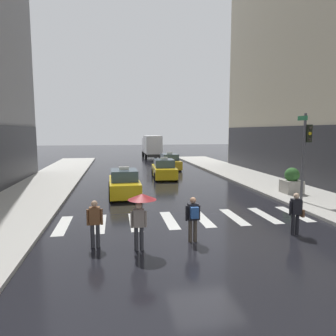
% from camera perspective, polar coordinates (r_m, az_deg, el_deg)
% --- Properties ---
extents(ground_plane, '(160.00, 160.00, 0.00)m').
position_cam_1_polar(ground_plane, '(11.39, 6.96, -13.70)').
color(ground_plane, black).
extents(crosswalk_markings, '(11.30, 2.80, 0.01)m').
position_cam_1_polar(crosswalk_markings, '(14.14, 3.39, -9.52)').
color(crosswalk_markings, silver).
rests_on(crosswalk_markings, ground).
extents(traffic_light_pole, '(0.44, 0.84, 4.80)m').
position_cam_1_polar(traffic_light_pole, '(18.11, 24.35, 3.94)').
color(traffic_light_pole, '#47474C').
rests_on(traffic_light_pole, curb_right).
extents(taxi_lead, '(1.99, 4.57, 1.80)m').
position_cam_1_polar(taxi_lead, '(19.32, -8.20, -2.93)').
color(taxi_lead, yellow).
rests_on(taxi_lead, ground).
extents(taxi_second, '(2.09, 4.61, 1.80)m').
position_cam_1_polar(taxi_second, '(26.13, -0.77, -0.30)').
color(taxi_second, yellow).
rests_on(taxi_second, ground).
extents(taxi_third, '(1.99, 4.57, 1.80)m').
position_cam_1_polar(taxi_third, '(32.18, 0.26, 1.06)').
color(taxi_third, gold).
rests_on(taxi_third, ground).
extents(box_truck, '(2.29, 7.54, 3.35)m').
position_cam_1_polar(box_truck, '(44.79, -3.08, 4.15)').
color(box_truck, '#2D2D2D').
rests_on(box_truck, ground).
extents(pedestrian_with_umbrella, '(0.96, 0.96, 1.94)m').
position_cam_1_polar(pedestrian_with_umbrella, '(10.26, -5.10, -7.14)').
color(pedestrian_with_umbrella, '#333338').
rests_on(pedestrian_with_umbrella, ground).
extents(pedestrian_with_backpack, '(0.55, 0.43, 1.65)m').
position_cam_1_polar(pedestrian_with_backpack, '(11.12, 4.71, -8.92)').
color(pedestrian_with_backpack, '#473D33').
rests_on(pedestrian_with_backpack, ground).
extents(pedestrian_with_handbag, '(0.60, 0.24, 1.65)m').
position_cam_1_polar(pedestrian_with_handbag, '(12.84, 22.81, -7.46)').
color(pedestrian_with_handbag, black).
rests_on(pedestrian_with_handbag, ground).
extents(pedestrian_plain_coat, '(0.55, 0.24, 1.65)m').
position_cam_1_polar(pedestrian_plain_coat, '(10.92, -13.52, -9.58)').
color(pedestrian_plain_coat, '#333338').
rests_on(pedestrian_plain_coat, ground).
extents(planter_near_corner, '(1.10, 1.10, 1.60)m').
position_cam_1_polar(planter_near_corner, '(20.54, 22.13, -2.37)').
color(planter_near_corner, '#A8A399').
rests_on(planter_near_corner, curb_right).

